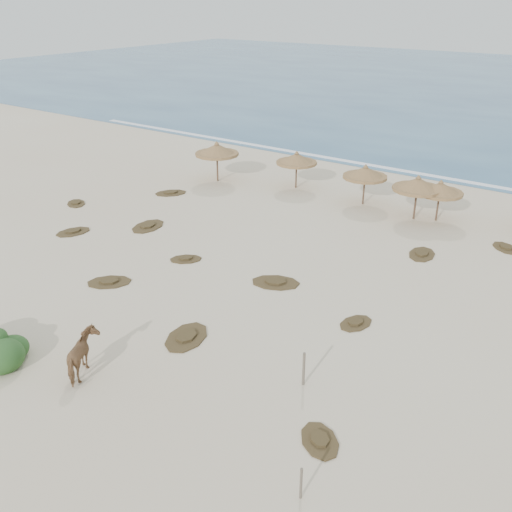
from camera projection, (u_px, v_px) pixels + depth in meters
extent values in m
plane|color=beige|center=(207.00, 324.00, 23.71)|extent=(160.00, 160.00, 0.00)
cube|color=white|center=(428.00, 175.00, 42.95)|extent=(70.00, 0.60, 0.01)
cylinder|color=brown|center=(217.00, 166.00, 41.24)|extent=(0.13, 0.13, 2.19)
cylinder|color=olive|center=(217.00, 154.00, 40.86)|extent=(3.21, 3.21, 0.19)
cone|color=olive|center=(217.00, 149.00, 40.71)|extent=(3.10, 3.10, 0.78)
cone|color=olive|center=(217.00, 143.00, 40.51)|extent=(0.38, 0.38, 0.23)
cylinder|color=brown|center=(296.00, 174.00, 39.80)|extent=(0.11, 0.11, 1.99)
cylinder|color=olive|center=(297.00, 163.00, 39.46)|extent=(3.39, 3.39, 0.17)
cone|color=olive|center=(297.00, 158.00, 39.32)|extent=(3.28, 3.28, 0.71)
cone|color=olive|center=(297.00, 152.00, 39.14)|extent=(0.34, 0.34, 0.21)
cylinder|color=brown|center=(364.00, 189.00, 36.75)|extent=(0.11, 0.11, 2.00)
cylinder|color=olive|center=(365.00, 177.00, 36.40)|extent=(3.76, 3.76, 0.17)
cone|color=olive|center=(365.00, 172.00, 36.27)|extent=(3.64, 3.64, 0.71)
cone|color=olive|center=(366.00, 166.00, 36.09)|extent=(0.34, 0.34, 0.21)
cylinder|color=brown|center=(415.00, 203.00, 34.32)|extent=(0.12, 0.12, 2.07)
cylinder|color=olive|center=(417.00, 189.00, 33.96)|extent=(3.83, 3.83, 0.18)
cone|color=olive|center=(418.00, 184.00, 33.82)|extent=(3.70, 3.70, 0.74)
cone|color=olive|center=(419.00, 176.00, 33.63)|extent=(0.36, 0.36, 0.22)
cylinder|color=brown|center=(438.00, 205.00, 34.08)|extent=(0.11, 0.11, 1.92)
cylinder|color=olive|center=(440.00, 193.00, 33.75)|extent=(3.07, 3.07, 0.16)
cone|color=olive|center=(440.00, 188.00, 33.62)|extent=(2.97, 2.97, 0.68)
cone|color=olive|center=(441.00, 181.00, 33.45)|extent=(0.33, 0.33, 0.20)
imported|color=#976C44|center=(83.00, 356.00, 20.27)|extent=(1.80, 2.06, 1.61)
cylinder|color=#6A5D50|center=(304.00, 369.00, 19.80)|extent=(0.13, 0.13, 1.32)
cylinder|color=#6A5D50|center=(301.00, 483.00, 15.36)|extent=(0.10, 0.10, 1.06)
ellipsoid|color=#305C27|center=(2.00, 356.00, 20.82)|extent=(1.65, 1.65, 1.24)
ellipsoid|color=#305C27|center=(12.00, 348.00, 21.48)|extent=(1.24, 1.24, 0.93)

